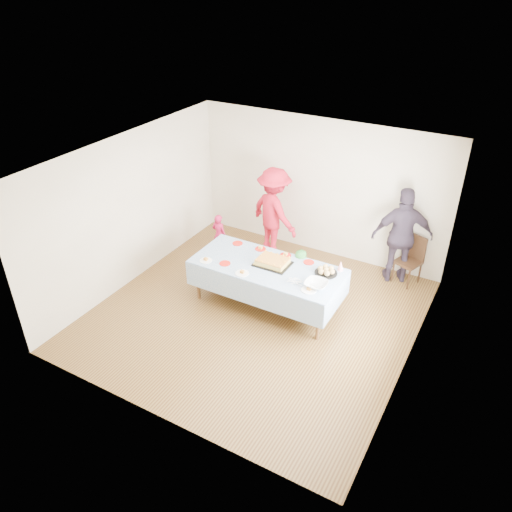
% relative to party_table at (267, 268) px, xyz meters
% --- Properties ---
extents(ground, '(5.00, 5.00, 0.00)m').
position_rel_party_table_xyz_m(ground, '(-0.03, -0.35, -0.72)').
color(ground, '#482C14').
rests_on(ground, ground).
extents(room_walls, '(5.04, 5.04, 2.72)m').
position_rel_party_table_xyz_m(room_walls, '(0.03, -0.34, 1.05)').
color(room_walls, '#C0B49D').
rests_on(room_walls, ground).
extents(party_table, '(2.50, 1.10, 0.78)m').
position_rel_party_table_xyz_m(party_table, '(0.00, 0.00, 0.00)').
color(party_table, brown).
rests_on(party_table, ground).
extents(birthday_cake, '(0.58, 0.44, 0.10)m').
position_rel_party_table_xyz_m(birthday_cake, '(0.06, 0.08, 0.10)').
color(birthday_cake, black).
rests_on(birthday_cake, party_table).
extents(rolls_tray, '(0.37, 0.37, 0.11)m').
position_rel_party_table_xyz_m(rolls_tray, '(0.94, 0.25, 0.10)').
color(rolls_tray, black).
rests_on(rolls_tray, party_table).
extents(punch_bowl, '(0.35, 0.35, 0.09)m').
position_rel_party_table_xyz_m(punch_bowl, '(0.95, -0.17, 0.10)').
color(punch_bowl, silver).
rests_on(punch_bowl, party_table).
extents(party_hat, '(0.10, 0.10, 0.17)m').
position_rel_party_table_xyz_m(party_hat, '(1.10, 0.46, 0.14)').
color(party_hat, white).
rests_on(party_hat, party_table).
extents(fork_pile, '(0.24, 0.18, 0.07)m').
position_rel_party_table_xyz_m(fork_pile, '(0.63, -0.22, 0.09)').
color(fork_pile, white).
rests_on(fork_pile, party_table).
extents(plate_red_far_a, '(0.18, 0.18, 0.01)m').
position_rel_party_table_xyz_m(plate_red_far_a, '(-0.80, 0.39, 0.06)').
color(plate_red_far_a, red).
rests_on(plate_red_far_a, party_table).
extents(plate_red_far_b, '(0.19, 0.19, 0.01)m').
position_rel_party_table_xyz_m(plate_red_far_b, '(-0.36, 0.42, 0.06)').
color(plate_red_far_b, red).
rests_on(plate_red_far_b, party_table).
extents(plate_red_far_c, '(0.20, 0.20, 0.01)m').
position_rel_party_table_xyz_m(plate_red_far_c, '(0.12, 0.43, 0.06)').
color(plate_red_far_c, red).
rests_on(plate_red_far_c, party_table).
extents(plate_red_far_d, '(0.18, 0.18, 0.01)m').
position_rel_party_table_xyz_m(plate_red_far_d, '(0.56, 0.42, 0.06)').
color(plate_red_far_d, red).
rests_on(plate_red_far_d, party_table).
extents(plate_red_near, '(0.19, 0.19, 0.01)m').
position_rel_party_table_xyz_m(plate_red_near, '(-0.64, -0.29, 0.06)').
color(plate_red_near, red).
rests_on(plate_red_near, party_table).
extents(plate_white_left, '(0.21, 0.21, 0.01)m').
position_rel_party_table_xyz_m(plate_white_left, '(-0.96, -0.37, 0.06)').
color(plate_white_left, white).
rests_on(plate_white_left, party_table).
extents(plate_white_mid, '(0.22, 0.22, 0.01)m').
position_rel_party_table_xyz_m(plate_white_mid, '(-0.23, -0.41, 0.06)').
color(plate_white_mid, white).
rests_on(plate_white_mid, party_table).
extents(plate_white_right, '(0.24, 0.24, 0.01)m').
position_rel_party_table_xyz_m(plate_white_right, '(0.89, -0.31, 0.06)').
color(plate_white_right, white).
rests_on(plate_white_right, party_table).
extents(dining_chair, '(0.51, 0.51, 0.91)m').
position_rel_party_table_xyz_m(dining_chair, '(1.92, 1.93, -0.22)').
color(dining_chair, black).
rests_on(dining_chair, ground).
extents(toddler_left, '(0.33, 0.23, 0.88)m').
position_rel_party_table_xyz_m(toddler_left, '(-1.62, 1.02, -0.29)').
color(toddler_left, '#B41644').
rests_on(toddler_left, ground).
extents(toddler_mid, '(0.48, 0.38, 0.87)m').
position_rel_party_table_xyz_m(toddler_mid, '(0.35, 0.55, -0.29)').
color(toddler_mid, '#297D2F').
rests_on(toddler_mid, ground).
extents(toddler_right, '(0.47, 0.42, 0.79)m').
position_rel_party_table_xyz_m(toddler_right, '(0.32, 0.55, -0.33)').
color(toddler_right, '#B36E53').
rests_on(toddler_right, ground).
extents(adult_left, '(1.32, 1.05, 1.79)m').
position_rel_party_table_xyz_m(adult_left, '(-0.72, 1.63, 0.17)').
color(adult_left, red).
rests_on(adult_left, ground).
extents(adult_right, '(1.15, 0.84, 1.81)m').
position_rel_party_table_xyz_m(adult_right, '(1.71, 1.85, 0.18)').
color(adult_right, '#352B3B').
rests_on(adult_right, ground).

